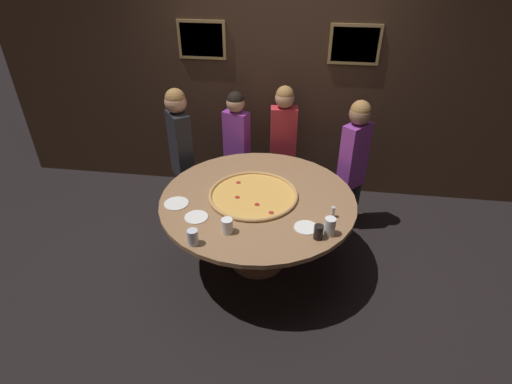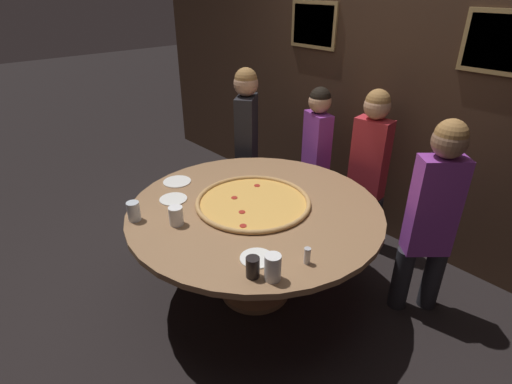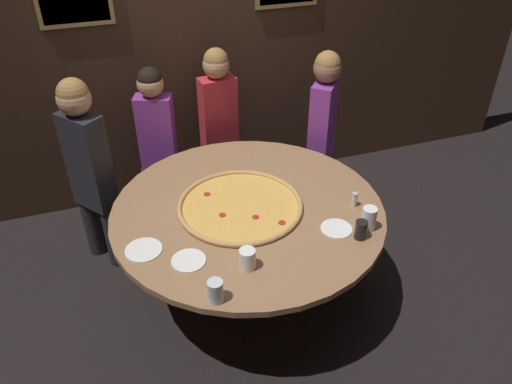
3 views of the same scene
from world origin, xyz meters
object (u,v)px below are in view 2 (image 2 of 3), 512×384
(dining_table, at_px, (255,221))
(diner_side_right, at_px, (316,150))
(drink_cup_by_shaker, at_px, (134,211))
(condiment_shaker, at_px, (307,256))
(white_plate_left_side, at_px, (177,182))
(diner_far_right, at_px, (247,137))
(white_plate_right_side, at_px, (257,258))
(diner_far_left, at_px, (433,211))
(drink_cup_near_right, at_px, (253,267))
(white_plate_beside_cup, at_px, (173,199))
(giant_pizza, at_px, (253,202))
(diner_centre_back, at_px, (369,162))
(drink_cup_front_edge, at_px, (273,267))
(drink_cup_far_right, at_px, (176,216))

(dining_table, xyz_separation_m, diner_side_right, (-0.39, 1.08, 0.12))
(drink_cup_by_shaker, relative_size, condiment_shaker, 1.31)
(condiment_shaker, relative_size, diner_side_right, 0.07)
(white_plate_left_side, bearing_deg, diner_far_right, 104.30)
(white_plate_right_side, relative_size, diner_side_right, 0.14)
(white_plate_right_side, distance_m, diner_side_right, 1.67)
(white_plate_right_side, height_order, diner_far_left, diner_far_left)
(drink_cup_near_right, height_order, diner_side_right, diner_side_right)
(dining_table, bearing_deg, drink_cup_near_right, -42.66)
(diner_far_right, bearing_deg, dining_table, -165.48)
(white_plate_left_side, distance_m, white_plate_beside_cup, 0.28)
(giant_pizza, bearing_deg, diner_centre_back, 81.34)
(drink_cup_front_edge, height_order, drink_cup_far_right, drink_cup_front_edge)
(white_plate_right_side, xyz_separation_m, white_plate_beside_cup, (-0.89, 0.01, 0.00))
(giant_pizza, distance_m, drink_cup_near_right, 0.77)
(white_plate_left_side, relative_size, diner_centre_back, 0.15)
(white_plate_beside_cup, bearing_deg, diner_far_left, 40.00)
(giant_pizza, distance_m, drink_cup_far_right, 0.55)
(dining_table, xyz_separation_m, drink_cup_near_right, (0.53, -0.49, 0.17))
(drink_cup_far_right, height_order, white_plate_beside_cup, drink_cup_far_right)
(drink_cup_by_shaker, height_order, condiment_shaker, drink_cup_by_shaker)
(drink_cup_near_right, bearing_deg, diner_far_right, 140.37)
(condiment_shaker, relative_size, diner_far_right, 0.07)
(white_plate_right_side, height_order, diner_far_right, diner_far_right)
(white_plate_left_side, xyz_separation_m, diner_far_left, (1.55, 0.95, 0.05))
(diner_side_right, bearing_deg, giant_pizza, 127.53)
(diner_side_right, relative_size, diner_far_right, 0.91)
(drink_cup_front_edge, height_order, diner_centre_back, diner_centre_back)
(white_plate_beside_cup, relative_size, condiment_shaker, 1.99)
(diner_centre_back, relative_size, diner_far_right, 0.95)
(dining_table, relative_size, drink_cup_by_shaker, 13.61)
(white_plate_beside_cup, xyz_separation_m, diner_side_right, (0.07, 1.44, 0.00))
(dining_table, bearing_deg, diner_side_right, 109.64)
(white_plate_right_side, relative_size, diner_far_left, 0.13)
(drink_cup_by_shaker, relative_size, white_plate_left_side, 0.60)
(dining_table, bearing_deg, giant_pizza, 155.06)
(drink_cup_far_right, height_order, condiment_shaker, drink_cup_far_right)
(dining_table, height_order, white_plate_left_side, white_plate_left_side)
(giant_pizza, bearing_deg, drink_cup_far_right, -103.28)
(giant_pizza, distance_m, white_plate_left_side, 0.67)
(diner_far_right, bearing_deg, drink_cup_near_right, -167.37)
(diner_far_left, xyz_separation_m, diner_side_right, (-1.26, 0.33, -0.05))
(drink_cup_front_edge, xyz_separation_m, white_plate_beside_cup, (-1.07, 0.07, -0.07))
(diner_side_right, distance_m, diner_centre_back, 0.52)
(drink_cup_near_right, relative_size, white_plate_right_side, 0.61)
(drink_cup_near_right, height_order, white_plate_right_side, drink_cup_near_right)
(diner_side_right, bearing_deg, drink_cup_near_right, 139.87)
(drink_cup_near_right, relative_size, condiment_shaker, 1.19)
(drink_cup_by_shaker, xyz_separation_m, drink_cup_far_right, (0.22, 0.17, -0.00))
(drink_cup_far_right, relative_size, diner_side_right, 0.09)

